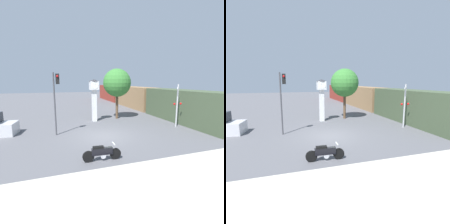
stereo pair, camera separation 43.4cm
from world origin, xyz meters
The scene contains 8 objects.
ground_plane centered at (0.00, 0.00, 0.00)m, with size 120.00×120.00×0.00m, color #56565B.
sidewalk_strip centered at (0.00, -8.23, 0.05)m, with size 36.00×6.00×0.10m.
motorcycle centered at (-1.32, -4.23, 0.45)m, with size 2.14×0.46×0.95m.
clock_tower centered at (0.54, 5.46, 2.99)m, with size 1.08×1.08×4.52m.
freight_train centered at (9.61, 14.16, 1.70)m, with size 2.80×35.78×3.40m.
traffic_light centered at (-3.44, 1.48, 3.39)m, with size 0.50×0.35×4.99m.
railroad_crossing_signal centered at (7.32, 0.47, 2.21)m, with size 0.90×0.82×4.05m.
street_tree centered at (3.35, 6.00, 4.12)m, with size 3.19×3.19×5.73m.
Camera 1 is at (-3.71, -12.90, 4.28)m, focal length 28.00 mm.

